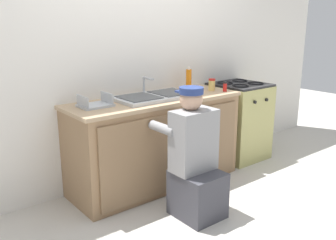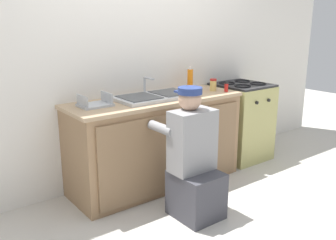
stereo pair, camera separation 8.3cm
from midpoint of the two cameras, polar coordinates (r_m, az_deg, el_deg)
name	(u,v)px [view 2 (the right image)]	position (r m, az deg, el deg)	size (l,w,h in m)	color
ground_plane	(174,193)	(3.71, 1.60, -11.05)	(12.00, 12.00, 0.00)	beige
back_wall	(135,58)	(3.87, -4.37, 9.39)	(6.00, 0.10, 2.50)	silver
counter_cabinet	(157,143)	(3.75, -1.13, -3.59)	(1.75, 0.62, 0.86)	#997551
countertop	(156,100)	(3.64, -1.25, 3.11)	(1.79, 0.62, 0.03)	tan
sink_double_basin	(155,96)	(3.64, -1.28, 3.67)	(0.80, 0.44, 0.19)	silver
stove_range	(240,121)	(4.56, 11.49, -0.15)	(0.59, 0.62, 0.92)	tan
plumber_person	(194,164)	(3.16, 4.67, -6.71)	(0.42, 0.61, 1.10)	#3F3F47
condiment_jar	(213,85)	(4.03, 7.48, 5.33)	(0.07, 0.07, 0.13)	#DBB760
dish_rack_tray	(95,103)	(3.34, -10.36, 2.50)	(0.28, 0.22, 0.11)	#B2B7BC
spice_bottle_red	(226,87)	(4.00, 9.46, 4.98)	(0.04, 0.04, 0.10)	red
soap_bottle_orange	(190,79)	(4.06, 3.97, 6.20)	(0.06, 0.06, 0.25)	orange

